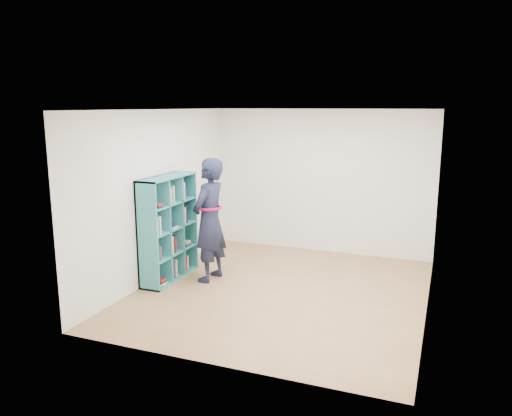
% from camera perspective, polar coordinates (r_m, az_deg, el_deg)
% --- Properties ---
extents(floor, '(4.50, 4.50, 0.00)m').
position_cam_1_polar(floor, '(7.37, 2.97, -9.49)').
color(floor, '#936742').
rests_on(floor, ground).
extents(ceiling, '(4.50, 4.50, 0.00)m').
position_cam_1_polar(ceiling, '(6.88, 3.20, 11.16)').
color(ceiling, white).
rests_on(ceiling, wall_back).
extents(wall_left, '(0.02, 4.50, 2.60)m').
position_cam_1_polar(wall_left, '(7.85, -10.92, 1.49)').
color(wall_left, silver).
rests_on(wall_left, floor).
extents(wall_right, '(0.02, 4.50, 2.60)m').
position_cam_1_polar(wall_right, '(6.68, 19.61, -0.76)').
color(wall_right, silver).
rests_on(wall_right, floor).
extents(wall_back, '(4.00, 0.02, 2.60)m').
position_cam_1_polar(wall_back, '(9.14, 7.50, 3.01)').
color(wall_back, silver).
rests_on(wall_back, floor).
extents(wall_front, '(4.00, 0.02, 2.60)m').
position_cam_1_polar(wall_front, '(4.98, -5.07, -4.21)').
color(wall_front, silver).
rests_on(wall_front, floor).
extents(bookshelf, '(0.35, 1.21, 1.61)m').
position_cam_1_polar(bookshelf, '(7.80, -10.14, -2.39)').
color(bookshelf, teal).
rests_on(bookshelf, floor).
extents(person, '(0.51, 0.73, 1.90)m').
position_cam_1_polar(person, '(7.61, -5.35, -1.36)').
color(person, black).
rests_on(person, floor).
extents(smartphone, '(0.03, 0.08, 0.12)m').
position_cam_1_polar(smartphone, '(7.74, -6.04, -0.23)').
color(smartphone, silver).
rests_on(smartphone, person).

